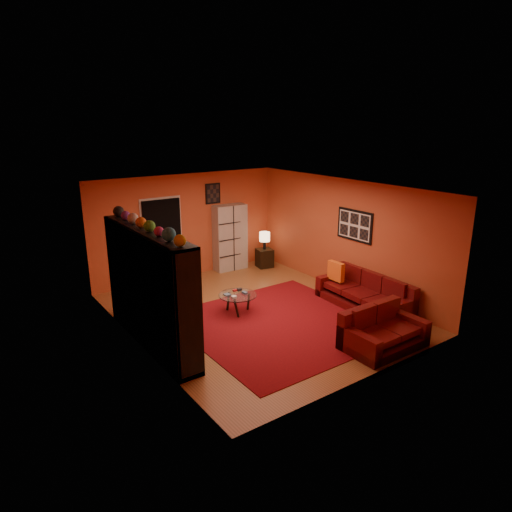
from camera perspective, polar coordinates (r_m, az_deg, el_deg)
floor at (r=9.56m, az=0.04°, el=-7.16°), size 6.00×6.00×0.00m
ceiling at (r=8.83m, az=0.04°, el=8.46°), size 6.00×6.00×0.00m
wall_back at (r=11.61m, az=-8.57°, el=3.75°), size 6.00×0.00×6.00m
wall_front at (r=7.01m, az=14.42°, el=-5.33°), size 6.00×0.00×6.00m
wall_left at (r=8.00m, az=-14.76°, el=-2.59°), size 0.00×6.00×6.00m
wall_right at (r=10.70m, az=11.04°, el=2.52°), size 0.00×6.00×6.00m
rug at (r=9.10m, az=3.13°, el=-8.42°), size 3.60×3.60×0.01m
doorway at (r=11.35m, az=-11.57°, el=1.85°), size 0.95×0.10×2.04m
wall_art_right at (r=10.42m, az=12.24°, el=3.76°), size 0.03×1.00×0.70m
wall_art_back at (r=11.80m, az=-5.41°, el=7.79°), size 0.42×0.03×0.52m
entertainment_unit at (r=8.15m, az=-13.15°, el=-3.96°), size 0.45×3.00×2.10m
tv at (r=8.12m, az=-12.62°, el=-4.28°), size 1.02×0.13×0.59m
sofa at (r=10.06m, az=13.65°, el=-4.63°), size 1.01×2.20×0.85m
loveseat at (r=8.45m, az=15.29°, el=-9.01°), size 1.47×0.89×0.85m
throw_pillow at (r=10.29m, az=9.97°, el=-1.88°), size 0.12×0.42×0.42m
coffee_table at (r=9.45m, az=-2.31°, el=-5.11°), size 0.79×0.79×0.40m
storage_cabinet at (r=12.07m, az=-3.28°, el=2.33°), size 0.89×0.43×1.74m
bowl_chair at (r=11.22m, az=-9.53°, el=-2.00°), size 0.71×0.71×0.58m
side_table at (r=12.40m, az=1.07°, el=-0.24°), size 0.47×0.47×0.50m
table_lamp at (r=12.24m, az=1.08°, el=2.36°), size 0.28×0.28×0.47m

